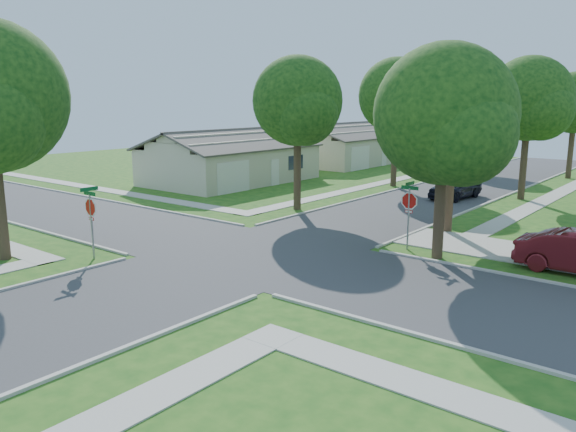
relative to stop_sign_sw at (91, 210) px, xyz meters
The scene contains 18 objects.
ground 6.95m from the stop_sign_sw, 45.00° to the left, with size 100.00×100.00×0.00m, color #1E5116.
road_ns 6.95m from the stop_sign_sw, 45.00° to the left, with size 7.00×100.00×0.02m, color #333335.
sidewalk_ne 32.61m from the stop_sign_sw, 70.62° to the left, with size 1.20×40.00×0.04m, color #9E9B91.
sidewalk_nw 30.80m from the stop_sign_sw, 92.61° to the left, with size 1.20×40.00×0.04m, color #9E9B91.
driveway 17.38m from the stop_sign_sw, 43.12° to the left, with size 8.80×3.60×0.05m, color #9E9B91.
stop_sign_sw is the anchor object (origin of this frame).
stop_sign_ne 13.29m from the stop_sign_sw, 45.00° to the left, with size 1.05×0.80×2.98m.
tree_e_near 17.04m from the stop_sign_sw, 55.41° to the left, with size 4.97×4.80×8.28m.
tree_e_mid 27.71m from the stop_sign_sw, 69.80° to the left, with size 5.59×5.40×9.21m.
tree_e_far 40.04m from the stop_sign_sw, 76.27° to the left, with size 5.17×5.00×8.72m.
tree_w_near 14.30m from the stop_sign_sw, 89.77° to the left, with size 5.38×5.20×8.97m.
tree_w_mid 26.09m from the stop_sign_sw, 89.87° to the left, with size 5.80×5.60×9.56m.
tree_w_far 38.86m from the stop_sign_sw, 89.93° to the left, with size 4.76×4.60×8.04m.
tree_ne_corner 14.64m from the stop_sign_sw, 38.84° to the left, with size 5.80×5.60×8.66m.
house_nw_near 22.71m from the stop_sign_sw, 119.83° to the left, with size 8.42×13.60×4.23m.
house_nw_far 38.40m from the stop_sign_sw, 107.10° to the left, with size 8.42×13.60×4.23m.
car_curb_east 24.02m from the stop_sign_sw, 75.76° to the left, with size 1.87×4.65×1.58m, color black.
car_curb_west 36.99m from the stop_sign_sw, 87.67° to the left, with size 1.75×4.31×1.25m, color black.
Camera 1 is at (15.42, -17.13, 6.37)m, focal length 35.00 mm.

